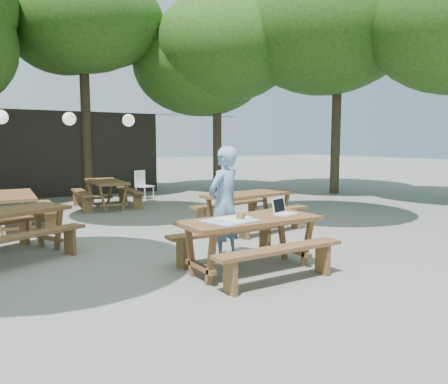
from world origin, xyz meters
name	(u,v)px	position (x,y,z in m)	size (l,w,h in m)	color
ground	(179,260)	(0.00, 0.00, 0.00)	(80.00, 80.00, 0.00)	slate
pavilion	(62,153)	(0.50, 10.50, 1.40)	(6.00, 3.00, 2.80)	black
main_picnic_table	(250,244)	(0.62, -1.03, 0.39)	(2.00, 1.58, 0.75)	#56341E
picnic_table_nw	(2,234)	(-2.27, 1.52, 0.39)	(2.38, 2.21, 0.75)	#56341E
picnic_table_ne	(249,210)	(2.33, 1.44, 0.39)	(2.13, 1.86, 0.75)	#56341E
picnic_table_far_w	(13,212)	(-1.87, 3.85, 0.39)	(1.71, 2.05, 0.75)	#56341E
picnic_table_far_e	(107,194)	(0.69, 5.90, 0.39)	(1.72, 2.05, 0.75)	#56341E
woman	(224,203)	(0.63, -0.31, 0.87)	(0.63, 0.42, 1.74)	#769FD7
plastic_chair	(144,191)	(2.26, 7.10, 0.26)	(0.58, 0.58, 0.90)	white
laptop	(282,210)	(1.22, -0.99, 0.81)	(0.40, 0.36, 0.24)	white
tabletop_clutter	(232,219)	(0.31, -1.02, 0.76)	(0.76, 0.68, 0.08)	#3B7FCB
paper_lanterns	(70,119)	(-0.19, 6.00, 2.40)	(9.00, 0.34, 0.38)	black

